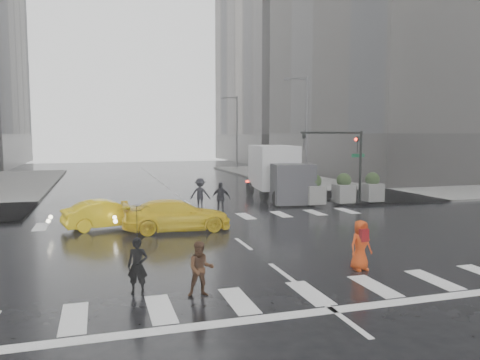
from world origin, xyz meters
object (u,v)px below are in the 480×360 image
object	(u,v)px
pedestrian_brown	(201,269)
box_truck	(278,171)
pedestrian_orange	(361,245)
traffic_signal_pole	(346,152)
taxi_mid	(108,214)

from	to	relation	value
pedestrian_brown	box_truck	bearing A→B (deg)	68.42
pedestrian_brown	pedestrian_orange	distance (m)	5.40
traffic_signal_pole	pedestrian_orange	world-z (taller)	traffic_signal_pole
traffic_signal_pole	pedestrian_orange	bearing A→B (deg)	-117.65
pedestrian_orange	traffic_signal_pole	bearing A→B (deg)	53.61
traffic_signal_pole	pedestrian_brown	xyz separation A→B (m)	(-11.86, -13.37, -2.48)
traffic_signal_pole	box_truck	bearing A→B (deg)	133.33
taxi_mid	box_truck	world-z (taller)	box_truck
pedestrian_brown	taxi_mid	world-z (taller)	pedestrian_brown
pedestrian_brown	pedestrian_orange	bearing A→B (deg)	15.75
pedestrian_brown	taxi_mid	size ratio (longest dim) A/B	0.37
taxi_mid	pedestrian_orange	bearing A→B (deg)	-154.91
taxi_mid	box_truck	bearing A→B (deg)	-73.12
traffic_signal_pole	pedestrian_orange	xyz separation A→B (m)	(-6.54, -12.47, -2.41)
traffic_signal_pole	pedestrian_brown	distance (m)	18.05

